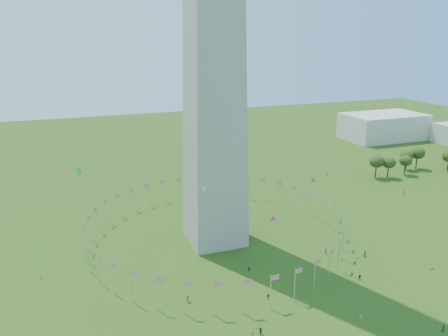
{
  "coord_description": "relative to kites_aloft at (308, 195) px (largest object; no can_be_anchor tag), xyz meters",
  "views": [
    {
      "loc": [
        -42.68,
        -71.53,
        63.21
      ],
      "look_at": [
        -2.5,
        35.0,
        28.83
      ],
      "focal_mm": 35.0,
      "sensor_mm": 36.0,
      "label": 1
    }
  ],
  "objects": [
    {
      "name": "tree_line_east",
      "position": [
        99.01,
        64.74,
        -18.64
      ],
      "size": [
        53.78,
        15.82,
        10.88
      ],
      "color": "#36511B",
      "rests_on": "ground"
    },
    {
      "name": "gov_building_east_a",
      "position": [
        134.62,
        129.47,
        -15.72
      ],
      "size": [
        50.0,
        30.0,
        16.0
      ],
      "primitive_type": "cube",
      "color": "beige",
      "rests_on": "ground"
    },
    {
      "name": "crowd",
      "position": [
        -6.96,
        -17.62,
        -22.86
      ],
      "size": [
        99.08,
        55.57,
        1.91
      ],
      "color": "slate",
      "rests_on": "ground"
    },
    {
      "name": "flag_ring",
      "position": [
        -15.38,
        29.47,
        -19.22
      ],
      "size": [
        80.24,
        80.24,
        9.0
      ],
      "color": "silver",
      "rests_on": "ground"
    },
    {
      "name": "ground",
      "position": [
        -15.38,
        -20.53,
        -23.72
      ],
      "size": [
        600.0,
        600.0,
        0.0
      ],
      "primitive_type": "plane",
      "color": "#274510",
      "rests_on": "ground"
    },
    {
      "name": "kites_aloft",
      "position": [
        0.0,
        0.0,
        0.0
      ],
      "size": [
        104.11,
        62.31,
        37.44
      ],
      "color": "#CC2699",
      "rests_on": "ground"
    }
  ]
}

